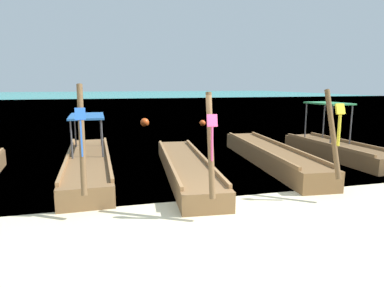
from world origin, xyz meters
TOP-DOWN VIEW (x-y plane):
  - ground at (0.00, 0.00)m, footprint 120.00×120.00m
  - sea_water at (0.00, 61.79)m, footprint 120.00×120.00m
  - longtail_boat_blue_ribbon at (-2.98, 5.01)m, footprint 1.38×7.24m
  - longtail_boat_pink_ribbon at (-0.15, 3.97)m, footprint 1.70×6.91m
  - longtail_boat_yellow_ribbon at (2.99, 4.68)m, footprint 1.65×7.44m
  - longtail_boat_violet_ribbon at (5.86, 4.92)m, footprint 1.42×5.81m
  - mooring_buoy_near at (0.06, 15.98)m, footprint 0.56×0.56m
  - mooring_buoy_far at (3.73, 15.36)m, footprint 0.40×0.40m

SIDE VIEW (x-z plane):
  - ground at x=0.00m, z-range 0.00..0.00m
  - sea_water at x=0.00m, z-range 0.00..0.00m
  - mooring_buoy_far at x=3.73m, z-range 0.00..0.41m
  - longtail_boat_pink_ribbon at x=-0.15m, z-range -1.02..1.54m
  - mooring_buoy_near at x=0.06m, z-range 0.00..0.56m
  - longtail_boat_yellow_ribbon at x=2.99m, z-range -1.00..1.60m
  - longtail_boat_blue_ribbon at x=-2.98m, z-range -1.04..1.68m
  - longtail_boat_violet_ribbon at x=5.86m, z-range -0.96..1.64m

